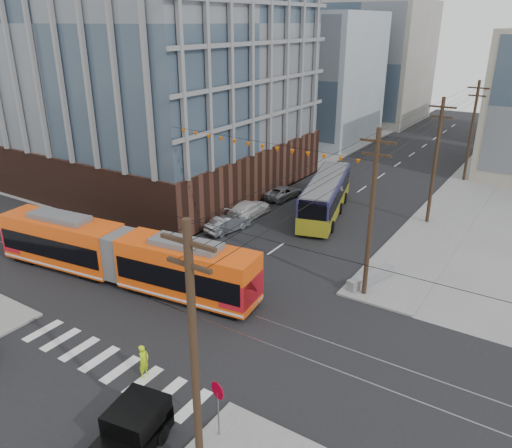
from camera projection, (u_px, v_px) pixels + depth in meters
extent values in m
plane|color=slate|center=(150.00, 336.00, 28.42)|extent=(160.00, 160.00, 0.00)
cube|color=#381E16|center=(141.00, 46.00, 52.00)|extent=(30.00, 25.00, 28.60)
cube|color=#8C99A5|center=(309.00, 77.00, 74.05)|extent=(18.00, 16.00, 18.00)
cube|color=gray|center=(377.00, 62.00, 87.74)|extent=(16.00, 18.00, 20.00)
cylinder|color=black|center=(195.00, 365.00, 17.41)|extent=(0.30, 0.30, 11.00)
cylinder|color=black|center=(495.00, 113.00, 65.67)|extent=(0.30, 0.30, 11.00)
imported|color=#8C95A0|center=(227.00, 224.00, 42.38)|extent=(2.27, 4.40, 1.38)
imported|color=silver|center=(249.00, 209.00, 45.52)|extent=(2.18, 5.24, 1.52)
imported|color=slate|center=(283.00, 192.00, 50.38)|extent=(2.52, 4.75, 1.27)
imported|color=#B6E413|center=(144.00, 361.00, 24.91)|extent=(0.54, 0.72, 1.80)
cube|color=gray|center=(371.00, 278.00, 33.96)|extent=(2.25, 4.29, 0.84)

